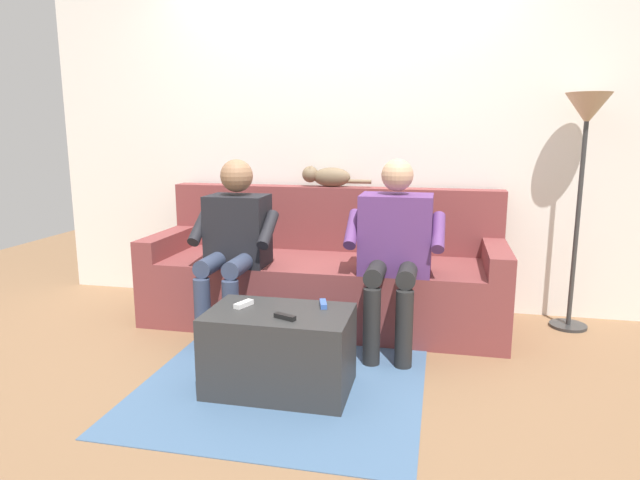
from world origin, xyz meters
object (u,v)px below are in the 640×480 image
person_left_seated (395,241)px  cat_on_backrest (326,176)px  person_right_seated (234,237)px  remote_black (285,317)px  couch (325,277)px  remote_blue (323,304)px  remote_white (244,304)px  coffee_table (280,351)px  floor_lamp (586,132)px

person_left_seated → cat_on_backrest: size_ratio=2.25×
person_right_seated → remote_black: person_right_seated is taller
person_right_seated → couch: bearing=-142.3°
couch → remote_blue: bearing=101.4°
cat_on_backrest → remote_white: 1.47m
coffee_table → remote_blue: 0.32m
couch → person_right_seated: 0.73m
couch → remote_black: (-0.06, 1.22, 0.13)m
coffee_table → remote_black: size_ratio=6.28×
person_left_seated → floor_lamp: bearing=-153.8°
person_left_seated → remote_white: size_ratio=9.75×
person_left_seated → remote_white: 1.02m
remote_black → remote_white: bearing=173.4°
coffee_table → remote_white: bearing=-10.8°
couch → person_left_seated: bearing=143.6°
coffee_table → floor_lamp: floor_lamp is taller
person_left_seated → remote_white: bearing=44.8°
person_left_seated → floor_lamp: floor_lamp is taller
remote_blue → couch: bearing=175.7°
floor_lamp → cat_on_backrest: bearing=-3.2°
cat_on_backrest → remote_blue: bearing=101.1°
couch → cat_on_backrest: bearing=-80.0°
remote_white → remote_black: remote_white is taller
coffee_table → remote_white: size_ratio=6.15×
cat_on_backrest → remote_blue: cat_on_backrest is taller
person_right_seated → remote_white: (-0.31, 0.68, -0.21)m
couch → cat_on_backrest: cat_on_backrest is taller
couch → person_left_seated: (-0.51, 0.37, 0.35)m
floor_lamp → person_right_seated: bearing=15.0°
person_left_seated → remote_blue: person_left_seated is taller
person_left_seated → remote_white: person_left_seated is taller
remote_white → floor_lamp: bearing=-34.9°
cat_on_backrest → floor_lamp: bearing=176.8°
person_left_seated → person_right_seated: person_left_seated is taller
couch → person_left_seated: person_left_seated is taller
person_right_seated → floor_lamp: floor_lamp is taller
person_right_seated → cat_on_backrest: size_ratio=2.23×
remote_blue → person_right_seated: bearing=-145.8°
couch → person_right_seated: (0.51, 0.39, 0.34)m
person_right_seated → remote_black: (-0.57, 0.83, -0.21)m
remote_blue → floor_lamp: bearing=113.4°
person_left_seated → floor_lamp: 1.42m
remote_blue → remote_white: same height
cat_on_backrest → floor_lamp: 1.72m
person_left_seated → remote_blue: 0.72m
remote_black → person_right_seated: bearing=146.6°
remote_blue → remote_black: 0.27m
cat_on_backrest → remote_black: 1.60m
person_left_seated → person_right_seated: bearing=1.1°
person_right_seated → remote_blue: (-0.71, 0.59, -0.21)m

